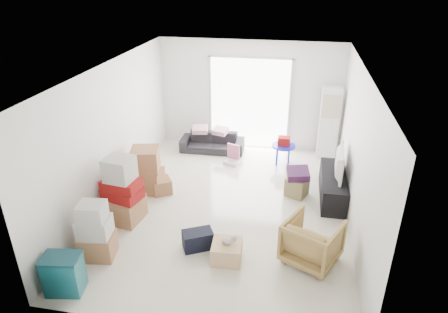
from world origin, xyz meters
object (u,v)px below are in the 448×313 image
sofa (212,139)px  kids_table (284,145)px  armchair (312,239)px  ottoman (297,187)px  wood_crate (227,251)px  ac_tower (329,124)px  television (335,172)px  storage_bins (64,274)px  tv_console (333,186)px

sofa → kids_table: kids_table is taller
sofa → armchair: (2.42, -3.80, 0.10)m
ottoman → wood_crate: size_ratio=0.84×
ac_tower → television: (0.05, -1.92, -0.29)m
television → armchair: size_ratio=1.20×
ottoman → kids_table: (-0.36, 1.41, 0.29)m
television → storage_bins: television is taller
wood_crate → television: bearing=52.4°
armchair → storage_bins: 3.71m
ac_tower → ottoman: (-0.65, -1.95, -0.68)m
ottoman → kids_table: 1.48m
sofa → television: bearing=-33.4°
storage_bins → kids_table: (2.84, 4.73, 0.18)m
tv_console → wood_crate: 2.86m
ac_tower → wood_crate: bearing=-112.1°
television → sofa: television is taller
ac_tower → kids_table: ac_tower is taller
kids_table → wood_crate: 3.71m
tv_console → sofa: (-2.85, 1.77, 0.05)m
television → storage_bins: bearing=134.2°
ac_tower → wood_crate: ac_tower is taller
storage_bins → kids_table: bearing=59.1°
storage_bins → wood_crate: storage_bins is taller
armchair → kids_table: armchair is taller
tv_console → storage_bins: bearing=-139.2°
armchair → storage_bins: (-3.47, -1.33, -0.10)m
ottoman → sofa: bearing=140.0°
ac_tower → storage_bins: (-3.85, -5.28, -0.57)m
armchair → ottoman: size_ratio=2.07×
armchair → wood_crate: size_ratio=1.74×
armchair → wood_crate: bearing=35.9°
tv_console → wood_crate: (-1.75, -2.26, -0.10)m
tv_console → ottoman: tv_console is taller
ac_tower → kids_table: 1.21m
ac_tower → television: size_ratio=1.79×
ottoman → kids_table: bearing=104.3°
television → armchair: armchair is taller
television → storage_bins: size_ratio=1.61×
ac_tower → television: ac_tower is taller
armchair → sofa: bearing=-31.6°
ac_tower → armchair: (-0.38, -3.95, -0.47)m
ac_tower → kids_table: (-1.01, -0.55, -0.39)m
tv_console → television: television is taller
television → armchair: 2.09m
storage_bins → wood_crate: bearing=27.0°
armchair → ottoman: (-0.27, 2.00, -0.21)m
wood_crate → tv_console: bearing=52.4°
wood_crate → ac_tower: bearing=67.9°
sofa → ottoman: sofa is taller
storage_bins → kids_table: 5.52m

